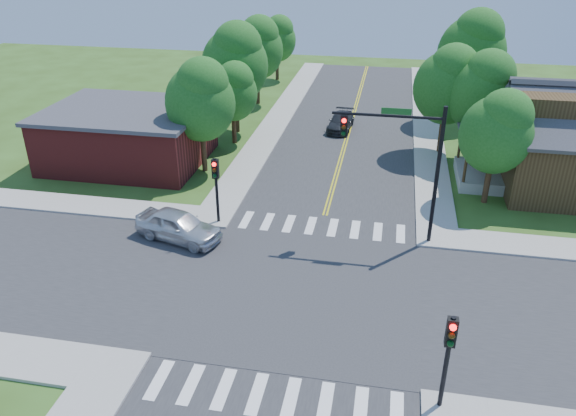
% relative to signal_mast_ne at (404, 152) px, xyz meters
% --- Properties ---
extents(ground, '(100.00, 100.00, 0.00)m').
position_rel_signal_mast_ne_xyz_m(ground, '(-3.91, -5.59, -4.85)').
color(ground, '#314C17').
rests_on(ground, ground).
extents(road_ns, '(10.00, 90.00, 0.04)m').
position_rel_signal_mast_ne_xyz_m(road_ns, '(-3.91, -5.59, -4.83)').
color(road_ns, '#2D2D30').
rests_on(road_ns, ground).
extents(road_ew, '(90.00, 10.00, 0.04)m').
position_rel_signal_mast_ne_xyz_m(road_ew, '(-3.91, -5.59, -4.83)').
color(road_ew, '#2D2D30').
rests_on(road_ew, ground).
extents(intersection_patch, '(10.20, 10.20, 0.06)m').
position_rel_signal_mast_ne_xyz_m(intersection_patch, '(-3.91, -5.59, -4.85)').
color(intersection_patch, '#2D2D30').
rests_on(intersection_patch, ground).
extents(sidewalk_nw, '(40.00, 40.00, 0.14)m').
position_rel_signal_mast_ne_xyz_m(sidewalk_nw, '(-19.73, 10.23, -4.78)').
color(sidewalk_nw, '#9E9B93').
rests_on(sidewalk_nw, ground).
extents(crosswalk_north, '(8.85, 2.00, 0.01)m').
position_rel_signal_mast_ne_xyz_m(crosswalk_north, '(-3.91, 0.61, -4.80)').
color(crosswalk_north, white).
rests_on(crosswalk_north, ground).
extents(crosswalk_south, '(8.85, 2.00, 0.01)m').
position_rel_signal_mast_ne_xyz_m(crosswalk_south, '(-3.91, -11.79, -4.80)').
color(crosswalk_south, white).
rests_on(crosswalk_south, ground).
extents(centerline, '(0.30, 90.00, 0.01)m').
position_rel_signal_mast_ne_xyz_m(centerline, '(-3.91, -5.59, -4.80)').
color(centerline, gold).
rests_on(centerline, ground).
extents(signal_mast_ne, '(5.30, 0.42, 7.20)m').
position_rel_signal_mast_ne_xyz_m(signal_mast_ne, '(0.00, 0.00, 0.00)').
color(signal_mast_ne, black).
rests_on(signal_mast_ne, ground).
extents(signal_pole_se, '(0.34, 0.42, 3.80)m').
position_rel_signal_mast_ne_xyz_m(signal_pole_se, '(1.69, -11.21, -2.19)').
color(signal_pole_se, black).
rests_on(signal_pole_se, ground).
extents(signal_pole_nw, '(0.34, 0.42, 3.80)m').
position_rel_signal_mast_ne_xyz_m(signal_pole_nw, '(-9.51, -0.01, -2.19)').
color(signal_pole_nw, black).
rests_on(signal_pole_nw, ground).
extents(building_nw, '(10.40, 8.40, 3.73)m').
position_rel_signal_mast_ne_xyz_m(building_nw, '(-18.11, 7.61, -2.97)').
color(building_nw, maroon).
rests_on(building_nw, ground).
extents(tree_e_a, '(4.02, 3.82, 6.83)m').
position_rel_signal_mast_ne_xyz_m(tree_e_a, '(5.14, 5.39, -0.38)').
color(tree_e_a, '#382314').
rests_on(tree_e_a, ground).
extents(tree_e_b, '(4.51, 4.28, 7.67)m').
position_rel_signal_mast_ne_xyz_m(tree_e_b, '(5.01, 11.91, 0.17)').
color(tree_e_b, '#382314').
rests_on(tree_e_b, ground).
extents(tree_e_c, '(5.31, 5.05, 9.03)m').
position_rel_signal_mast_ne_xyz_m(tree_e_c, '(5.13, 20.81, 1.07)').
color(tree_e_c, '#382314').
rests_on(tree_e_c, ground).
extents(tree_e_d, '(4.20, 3.99, 7.14)m').
position_rel_signal_mast_ne_xyz_m(tree_e_d, '(5.32, 29.22, -0.18)').
color(tree_e_d, '#382314').
rests_on(tree_e_d, ground).
extents(tree_w_a, '(4.43, 4.21, 7.53)m').
position_rel_signal_mast_ne_xyz_m(tree_w_a, '(-12.49, 6.86, 0.08)').
color(tree_w_a, '#382314').
rests_on(tree_w_a, ground).
extents(tree_w_b, '(4.99, 4.74, 8.49)m').
position_rel_signal_mast_ne_xyz_m(tree_w_b, '(-12.44, 14.81, 0.71)').
color(tree_w_b, '#382314').
rests_on(tree_w_b, ground).
extents(tree_w_c, '(4.59, 4.36, 7.81)m').
position_rel_signal_mast_ne_xyz_m(tree_w_c, '(-12.66, 22.67, 0.27)').
color(tree_w_c, '#382314').
rests_on(tree_w_c, ground).
extents(tree_w_d, '(3.88, 3.68, 6.59)m').
position_rel_signal_mast_ne_xyz_m(tree_w_d, '(-12.73, 31.57, -0.54)').
color(tree_w_d, '#382314').
rests_on(tree_w_d, ground).
extents(tree_house, '(4.54, 4.32, 7.73)m').
position_rel_signal_mast_ne_xyz_m(tree_house, '(2.91, 13.07, 0.21)').
color(tree_house, '#382314').
rests_on(tree_house, ground).
extents(tree_bldg, '(3.61, 3.43, 6.13)m').
position_rel_signal_mast_ne_xyz_m(tree_bldg, '(-11.99, 12.35, -0.84)').
color(tree_bldg, '#382314').
rests_on(tree_bldg, ground).
extents(car_silver, '(4.32, 5.62, 1.58)m').
position_rel_signal_mast_ne_xyz_m(car_silver, '(-10.98, -2.09, -4.06)').
color(car_silver, silver).
rests_on(car_silver, ground).
extents(car_dgrey, '(2.26, 4.48, 1.24)m').
position_rel_signal_mast_ne_xyz_m(car_dgrey, '(-4.60, 16.79, -4.23)').
color(car_dgrey, '#2A2C2F').
rests_on(car_dgrey, ground).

